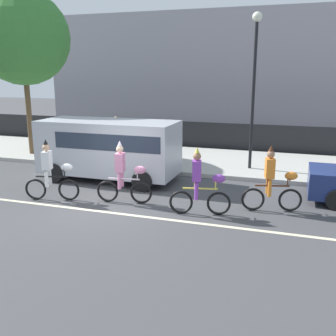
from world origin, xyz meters
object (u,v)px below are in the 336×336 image
Objects in this scene: parade_cyclist_pink at (124,176)px; pedestrian_onlooker at (116,132)px; parked_van_silver at (111,146)px; street_lamp_post at (255,69)px; parade_cyclist_orange at (273,183)px; parade_cyclist_purple at (201,185)px; parade_cyclist_zebra at (52,174)px.

pedestrian_onlooker is (-3.59, 7.00, 0.17)m from parade_cyclist_pink.
parked_van_silver is 5.17m from pedestrian_onlooker.
street_lamp_post reaches higher than parked_van_silver.
parade_cyclist_orange is 6.09m from parked_van_silver.
parade_cyclist_purple is at bearing -32.28° from parked_van_silver.
parade_cyclist_zebra is at bearing -177.51° from parade_cyclist_purple.
street_lamp_post is (3.16, 5.04, 3.15)m from parade_cyclist_pink.
street_lamp_post reaches higher than pedestrian_onlooker.
parked_van_silver reaches higher than parade_cyclist_orange.
parade_cyclist_zebra is at bearing -168.47° from parade_cyclist_pink.
parade_cyclist_orange is at bearing -75.32° from street_lamp_post.
pedestrian_onlooker is at bearing 100.33° from parade_cyclist_zebra.
parade_cyclist_zebra is at bearing -104.06° from parked_van_silver.
street_lamp_post is at bearing 30.55° from parked_van_silver.
street_lamp_post reaches higher than parade_cyclist_purple.
parade_cyclist_zebra is 2.83m from parked_van_silver.
pedestrian_onlooker is at bearing 129.68° from parade_cyclist_purple.
street_lamp_post reaches higher than parade_cyclist_pink.
parade_cyclist_zebra is 4.66m from parade_cyclist_purple.
street_lamp_post is at bearing 57.94° from parade_cyclist_pink.
parade_cyclist_orange is 10.13m from pedestrian_onlooker.
parade_cyclist_purple is at bearing -50.32° from pedestrian_onlooker.
parade_cyclist_purple is (4.66, 0.20, 0.00)m from parade_cyclist_zebra.
parade_cyclist_purple is 9.42m from pedestrian_onlooker.
pedestrian_onlooker is at bearing 117.18° from parade_cyclist_pink.
parked_van_silver is at bearing 75.94° from parade_cyclist_zebra.
pedestrian_onlooker is at bearing 163.81° from street_lamp_post.
parked_van_silver is at bearing -149.45° from street_lamp_post.
parked_van_silver is at bearing -66.72° from pedestrian_onlooker.
parade_cyclist_pink is 1.19× the size of pedestrian_onlooker.
parked_van_silver is 3.09× the size of pedestrian_onlooker.
parade_cyclist_purple is 0.33× the size of street_lamp_post.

